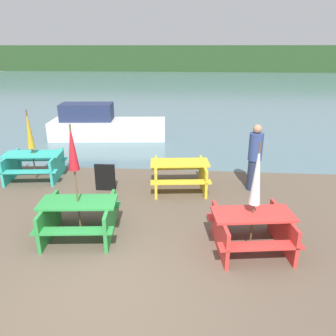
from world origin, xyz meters
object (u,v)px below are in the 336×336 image
Objects in this scene: picnic_table_red at (252,228)px; umbrella_white at (257,175)px; boat at (104,125)px; picnic_table_yellow at (180,173)px; picnic_table_green at (79,215)px; picnic_table_teal at (34,164)px; umbrella_crimson at (72,150)px; person at (255,158)px; signboard at (105,177)px; umbrella_gold at (29,130)px.

umbrella_white reaches higher than picnic_table_red.
picnic_table_red is at bearing -62.78° from boat.
picnic_table_yellow is at bearing -61.04° from boat.
picnic_table_green is 7.92m from boat.
picnic_table_teal is at bearing 151.56° from umbrella_white.
picnic_table_teal reaches higher than picnic_table_red.
umbrella_white is at bearing -61.06° from picnic_table_yellow.
picnic_table_teal is 0.75× the size of umbrella_crimson.
umbrella_white is 1.17× the size of person.
boat is (-1.56, 7.77, -1.32)m from umbrella_crimson.
picnic_table_red is 2.27× the size of signboard.
person is (0.49, 2.90, -0.62)m from umbrella_white.
picnic_table_green is 2.33m from signboard.
umbrella_gold is 6.43m from person.
umbrella_white is (1.53, -2.77, 1.08)m from picnic_table_yellow.
person is (0.49, 2.90, 0.48)m from picnic_table_red.
picnic_table_green is at bearing 0.00° from umbrella_crimson.
picnic_table_teal is (-4.38, 0.43, -0.00)m from picnic_table_yellow.
umbrella_gold reaches higher than signboard.
umbrella_crimson is at bearing -51.24° from picnic_table_teal.
person is (6.40, -0.30, 0.46)m from picnic_table_teal.
picnic_table_green is 0.78× the size of umbrella_white.
picnic_table_green is 4.84m from person.
picnic_table_red is 9.42m from boat.
picnic_table_teal is 0.83× the size of umbrella_white.
umbrella_white is 4.52m from signboard.
umbrella_white reaches higher than umbrella_gold.
picnic_table_teal reaches higher than signboard.
umbrella_white is at bearing -3.07° from umbrella_crimson.
umbrella_gold is at bearing 116.57° from picnic_table_teal.
boat is (0.86, 4.76, -0.94)m from umbrella_gold.
person is (2.02, 0.13, 0.46)m from picnic_table_yellow.
umbrella_gold is 6.72m from umbrella_white.
umbrella_gold reaches higher than picnic_table_green.
umbrella_crimson is 0.48× the size of boat.
boat is 5.64m from signboard.
umbrella_crimson is at bearing 176.93° from umbrella_white.
picnic_table_green reaches higher than signboard.
picnic_table_teal is 0.97× the size of person.
signboard is at bearing 91.97° from umbrella_crimson.
picnic_table_red is 3.77m from umbrella_crimson.
picnic_table_green is at bearing -127.15° from picnic_table_yellow.
person is at bearing 34.25° from picnic_table_green.
umbrella_gold is 1.13× the size of person.
picnic_table_yellow is at bearing 7.17° from signboard.
umbrella_gold is 3.88m from umbrella_crimson.
boat is 6.66× the size of signboard.
umbrella_gold is at bearing 151.56° from umbrella_white.
boat reaches higher than picnic_table_yellow.
picnic_table_teal is 1.03m from umbrella_gold.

